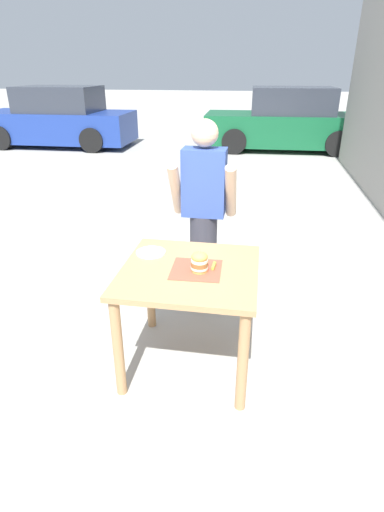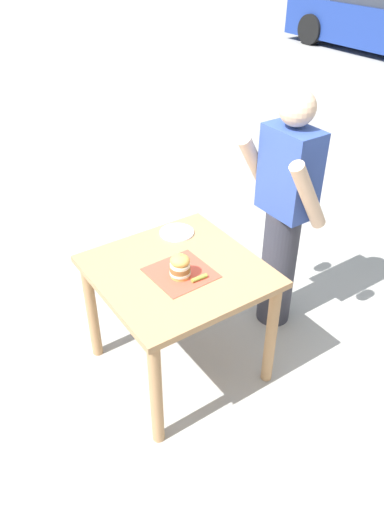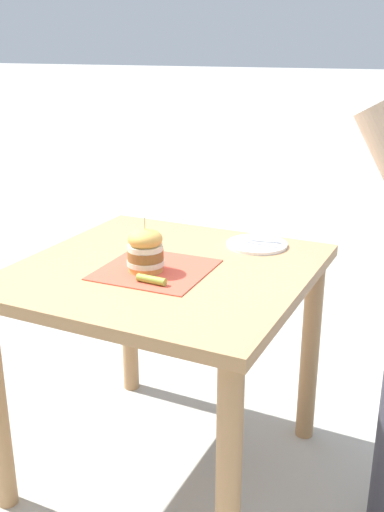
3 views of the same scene
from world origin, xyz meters
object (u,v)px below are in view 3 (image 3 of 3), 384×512
(patio_table, at_px, (165,304))
(pickle_spear, at_px, (151,280))
(sandwich, at_px, (145,250))
(side_plate_with_forks, at_px, (257,244))

(patio_table, distance_m, pickle_spear, 0.23)
(patio_table, xyz_separation_m, sandwich, (0.07, -0.03, 0.21))
(pickle_spear, bearing_deg, patio_table, -165.76)
(pickle_spear, bearing_deg, sandwich, -141.51)
(side_plate_with_forks, bearing_deg, sandwich, -30.04)
(pickle_spear, height_order, side_plate_with_forks, pickle_spear)
(patio_table, bearing_deg, pickle_spear, 14.24)
(sandwich, bearing_deg, patio_table, 158.04)
(patio_table, height_order, sandwich, sandwich)
(pickle_spear, xyz_separation_m, side_plate_with_forks, (-0.49, 0.16, -0.01))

